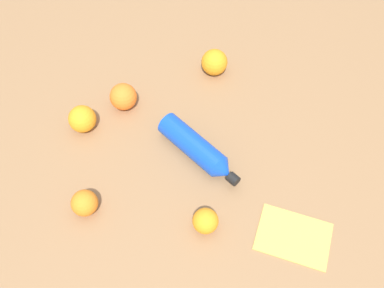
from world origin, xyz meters
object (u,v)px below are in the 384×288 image
object	(u,v)px
orange_1	(205,221)
folded_napkin	(294,236)
water_bottle	(197,149)
orange_3	(82,119)
orange_2	(85,203)
orange_4	(123,97)
orange_0	(214,62)

from	to	relation	value
orange_1	folded_napkin	world-z (taller)	orange_1
water_bottle	orange_3	bearing A→B (deg)	-150.90
orange_1	orange_2	world-z (taller)	orange_2
orange_3	orange_4	distance (m)	0.13
water_bottle	orange_3	world-z (taller)	orange_3
orange_1	folded_napkin	xyz separation A→B (m)	(0.05, -0.21, -0.03)
orange_3	water_bottle	bearing A→B (deg)	-86.39
orange_2	water_bottle	bearing A→B (deg)	-39.72
water_bottle	orange_2	bearing A→B (deg)	-104.23
orange_3	folded_napkin	xyz separation A→B (m)	(-0.12, -0.63, -0.04)
orange_2	orange_4	world-z (taller)	orange_4
orange_1	folded_napkin	distance (m)	0.22
orange_3	orange_0	bearing A→B (deg)	-39.55
orange_0	orange_1	world-z (taller)	orange_0
orange_1	orange_2	xyz separation A→B (m)	(-0.06, 0.29, 0.00)
orange_2	orange_3	size ratio (longest dim) A/B	0.86
orange_1	orange_2	bearing A→B (deg)	101.22
orange_0	orange_1	bearing A→B (deg)	-163.83
water_bottle	orange_4	distance (m)	0.28
water_bottle	folded_napkin	bearing A→B (deg)	0.21
orange_0	orange_4	world-z (taller)	orange_0
orange_0	orange_3	distance (m)	0.43
orange_1	folded_napkin	size ratio (longest dim) A/B	0.37
orange_0	orange_1	xyz separation A→B (m)	(-0.50, -0.15, -0.01)
water_bottle	orange_4	world-z (taller)	orange_4
orange_4	folded_napkin	bearing A→B (deg)	-112.56
orange_3	folded_napkin	distance (m)	0.64
orange_3	orange_4	xyz separation A→B (m)	(0.11, -0.07, 0.00)
water_bottle	orange_3	size ratio (longest dim) A/B	3.36
orange_2	folded_napkin	size ratio (longest dim) A/B	0.38
orange_0	orange_3	size ratio (longest dim) A/B	1.05
orange_0	orange_4	xyz separation A→B (m)	(-0.22, 0.20, -0.00)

